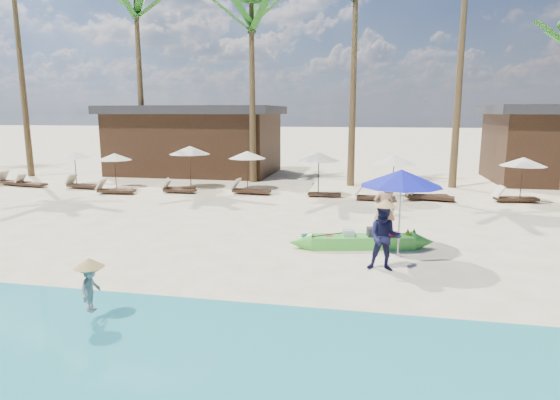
# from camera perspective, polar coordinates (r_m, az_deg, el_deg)

# --- Properties ---
(ground) EXTENTS (240.00, 240.00, 0.00)m
(ground) POSITION_cam_1_polar(r_m,az_deg,el_deg) (12.39, -4.76, -7.66)
(ground) COLOR #FFEABC
(ground) RESTS_ON ground
(wet_sand_strip) EXTENTS (240.00, 4.50, 0.01)m
(wet_sand_strip) POSITION_cam_1_polar(r_m,az_deg,el_deg) (8.09, -15.05, -18.36)
(wet_sand_strip) COLOR tan
(wet_sand_strip) RESTS_ON ground
(green_canoe) EXTENTS (4.70, 1.30, 0.60)m
(green_canoe) POSITION_cam_1_polar(r_m,az_deg,el_deg) (13.82, 9.90, -4.97)
(green_canoe) COLOR green
(green_canoe) RESTS_ON ground
(tourist) EXTENTS (0.70, 0.49, 1.84)m
(tourist) POSITION_cam_1_polar(r_m,az_deg,el_deg) (14.90, 12.62, -1.11)
(tourist) COLOR tan
(tourist) RESTS_ON ground
(vendor_green) EXTENTS (0.86, 0.69, 1.68)m
(vendor_green) POSITION_cam_1_polar(r_m,az_deg,el_deg) (11.85, 12.60, -4.49)
(vendor_green) COLOR #15163C
(vendor_green) RESTS_ON ground
(vendor_yellow) EXTENTS (0.41, 0.63, 0.92)m
(vendor_yellow) POSITION_cam_1_polar(r_m,az_deg,el_deg) (9.59, -22.07, -9.89)
(vendor_yellow) COLOR gray
(vendor_yellow) RESTS_ON ground
(blue_umbrella) EXTENTS (2.21, 2.21, 2.38)m
(blue_umbrella) POSITION_cam_1_polar(r_m,az_deg,el_deg) (12.94, 14.58, 2.62)
(blue_umbrella) COLOR #99999E
(blue_umbrella) RESTS_ON ground
(lounger_1_right) EXTENTS (2.08, 0.97, 0.68)m
(lounger_1_right) POSITION_cam_1_polar(r_m,az_deg,el_deg) (29.26, -29.92, 2.01)
(lounger_1_right) COLOR #372116
(lounger_1_right) RESTS_ON ground
(resort_parasol_2) EXTENTS (1.78, 1.78, 1.84)m
(resort_parasol_2) POSITION_cam_1_polar(r_m,az_deg,el_deg) (27.49, -23.78, 5.06)
(resort_parasol_2) COLOR #372116
(resort_parasol_2) RESTS_ON ground
(lounger_2_left) EXTENTS (1.81, 0.76, 0.60)m
(lounger_2_left) POSITION_cam_1_polar(r_m,az_deg,el_deg) (28.18, -28.20, 1.83)
(lounger_2_left) COLOR #372116
(lounger_2_left) RESTS_ON ground
(resort_parasol_3) EXTENTS (1.77, 1.77, 1.82)m
(resort_parasol_3) POSITION_cam_1_polar(r_m,az_deg,el_deg) (25.69, -19.53, 4.99)
(resort_parasol_3) COLOR #372116
(resort_parasol_3) RESTS_ON ground
(lounger_3_left) EXTENTS (1.92, 0.81, 0.63)m
(lounger_3_left) POSITION_cam_1_polar(r_m,az_deg,el_deg) (26.37, -23.04, 1.75)
(lounger_3_left) COLOR #372116
(lounger_3_left) RESTS_ON ground
(lounger_3_right) EXTENTS (1.90, 0.71, 0.63)m
(lounger_3_right) POSITION_cam_1_polar(r_m,az_deg,el_deg) (24.05, -19.59, 1.21)
(lounger_3_right) COLOR #372116
(lounger_3_right) RESTS_ON ground
(resort_parasol_4) EXTENTS (2.12, 2.12, 2.19)m
(resort_parasol_4) POSITION_cam_1_polar(r_m,az_deg,el_deg) (24.73, -10.95, 5.98)
(resort_parasol_4) COLOR #372116
(resort_parasol_4) RESTS_ON ground
(lounger_4_left) EXTENTS (1.75, 0.92, 0.57)m
(lounger_4_left) POSITION_cam_1_polar(r_m,az_deg,el_deg) (24.10, -12.46, 1.54)
(lounger_4_left) COLOR #372116
(lounger_4_left) RESTS_ON ground
(lounger_4_right) EXTENTS (1.65, 0.51, 0.56)m
(lounger_4_right) POSITION_cam_1_polar(r_m,az_deg,el_deg) (23.45, -12.39, 1.29)
(lounger_4_right) COLOR #372116
(lounger_4_right) RESTS_ON ground
(resort_parasol_5) EXTENTS (1.91, 1.91, 1.97)m
(resort_parasol_5) POSITION_cam_1_polar(r_m,az_deg,el_deg) (23.89, -4.02, 5.52)
(resort_parasol_5) COLOR #372116
(resort_parasol_5) RESTS_ON ground
(lounger_5_left) EXTENTS (1.96, 0.75, 0.65)m
(lounger_5_left) POSITION_cam_1_polar(r_m,az_deg,el_deg) (22.64, -3.83, 1.27)
(lounger_5_left) COLOR #372116
(lounger_5_left) RESTS_ON ground
(resort_parasol_6) EXTENTS (2.02, 2.02, 2.08)m
(resort_parasol_6) POSITION_cam_1_polar(r_m,az_deg,el_deg) (21.88, 4.74, 5.32)
(resort_parasol_6) COLOR #372116
(resort_parasol_6) RESTS_ON ground
(lounger_6_left) EXTENTS (1.63, 0.56, 0.55)m
(lounger_6_left) POSITION_cam_1_polar(r_m,az_deg,el_deg) (21.94, 5.12, 0.86)
(lounger_6_left) COLOR #372116
(lounger_6_left) RESTS_ON ground
(lounger_6_right) EXTENTS (1.80, 0.58, 0.61)m
(lounger_6_right) POSITION_cam_1_polar(r_m,az_deg,el_deg) (21.33, 11.25, 0.47)
(lounger_6_right) COLOR #372116
(lounger_6_right) RESTS_ON ground
(resort_parasol_7) EXTENTS (1.96, 1.96, 2.02)m
(resort_parasol_7) POSITION_cam_1_polar(r_m,az_deg,el_deg) (21.46, 13.74, 4.80)
(resort_parasol_7) COLOR #372116
(resort_parasol_7) RESTS_ON ground
(lounger_7_left) EXTENTS (2.05, 0.93, 0.67)m
(lounger_7_left) POSITION_cam_1_polar(r_m,az_deg,el_deg) (22.07, 17.16, 0.59)
(lounger_7_left) COLOR #372116
(lounger_7_left) RESTS_ON ground
(lounger_7_right) EXTENTS (1.95, 0.88, 0.64)m
(lounger_7_right) POSITION_cam_1_polar(r_m,az_deg,el_deg) (21.97, 17.85, 0.48)
(lounger_7_right) COLOR #372116
(lounger_7_right) RESTS_ON ground
(resort_parasol_8) EXTENTS (1.93, 1.93, 1.98)m
(resort_parasol_8) POSITION_cam_1_polar(r_m,az_deg,el_deg) (22.88, 27.53, 4.16)
(resort_parasol_8) COLOR #372116
(resort_parasol_8) RESTS_ON ground
(lounger_8_left) EXTENTS (1.96, 0.87, 0.64)m
(lounger_8_left) POSITION_cam_1_polar(r_m,az_deg,el_deg) (22.95, 26.54, 0.28)
(lounger_8_left) COLOR #372116
(lounger_8_left) RESTS_ON ground
(palm_2) EXTENTS (2.08, 2.08, 11.33)m
(palm_2) POSITION_cam_1_polar(r_m,az_deg,el_deg) (30.21, -17.08, 20.26)
(palm_2) COLOR brown
(palm_2) RESTS_ON ground
(palm_3) EXTENTS (2.08, 2.08, 10.52)m
(palm_3) POSITION_cam_1_polar(r_m,az_deg,el_deg) (26.84, -3.49, 20.65)
(palm_3) COLOR brown
(palm_3) RESTS_ON ground
(palm_4) EXTENTS (2.08, 2.08, 11.70)m
(palm_4) POSITION_cam_1_polar(r_m,az_deg,el_deg) (25.95, 9.19, 22.86)
(palm_4) COLOR brown
(palm_4) RESTS_ON ground
(pavilion_west) EXTENTS (10.80, 6.60, 4.30)m
(pavilion_west) POSITION_cam_1_polar(r_m,az_deg,el_deg) (30.98, -10.22, 7.30)
(pavilion_west) COLOR #372116
(pavilion_west) RESTS_ON ground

